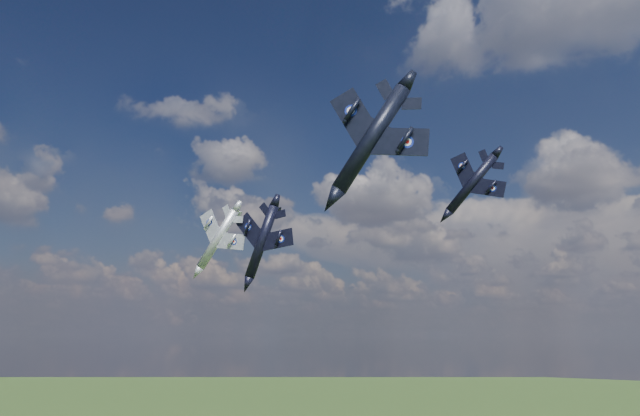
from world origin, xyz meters
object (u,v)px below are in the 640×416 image
Objects in this scene: jet_lead_navy at (262,241)px; jet_left_silver at (218,239)px; jet_high_navy at (472,184)px; jet_right_navy at (371,139)px.

jet_lead_navy is 1.09× the size of jet_left_silver.
jet_lead_navy is 32.42m from jet_high_navy.
jet_lead_navy is 1.24× the size of jet_high_navy.
jet_high_navy is (-0.44, 26.28, 0.85)m from jet_right_navy.
jet_right_navy is at bearing -100.65° from jet_high_navy.
jet_lead_navy is at bearing 123.58° from jet_right_navy.
jet_high_navy is (31.54, 5.10, 5.50)m from jet_lead_navy.
jet_right_navy is at bearing -42.64° from jet_lead_navy.
jet_high_navy is at bearing 68.05° from jet_right_navy.
jet_high_navy reaches higher than jet_lead_navy.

